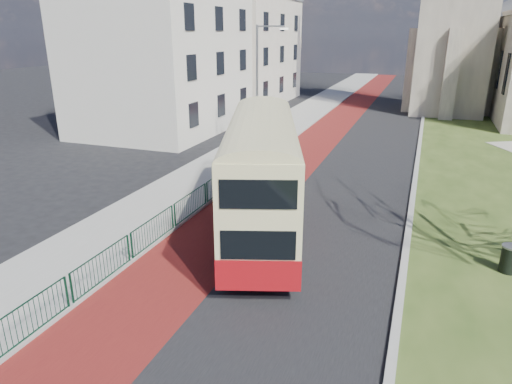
% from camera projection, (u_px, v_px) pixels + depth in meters
% --- Properties ---
extents(ground, '(160.00, 160.00, 0.00)m').
position_uv_depth(ground, '(194.00, 291.00, 14.34)').
color(ground, black).
rests_on(ground, ground).
extents(road_carriageway, '(9.00, 120.00, 0.01)m').
position_uv_depth(road_carriageway, '(348.00, 149.00, 31.54)').
color(road_carriageway, black).
rests_on(road_carriageway, ground).
extents(bus_lane, '(3.40, 120.00, 0.01)m').
position_uv_depth(bus_lane, '(310.00, 146.00, 32.42)').
color(bus_lane, '#591414').
rests_on(bus_lane, ground).
extents(pavement_west, '(4.00, 120.00, 0.12)m').
position_uv_depth(pavement_west, '(260.00, 141.00, 33.65)').
color(pavement_west, gray).
rests_on(pavement_west, ground).
extents(kerb_west, '(0.25, 120.00, 0.13)m').
position_uv_depth(kerb_west, '(286.00, 143.00, 32.99)').
color(kerb_west, '#999993').
rests_on(kerb_west, ground).
extents(kerb_east, '(0.25, 80.00, 0.13)m').
position_uv_depth(kerb_east, '(419.00, 147.00, 31.79)').
color(kerb_east, '#999993').
rests_on(kerb_east, ground).
extents(pedestrian_railing, '(0.07, 24.00, 1.12)m').
position_uv_depth(pedestrian_railing, '(175.00, 217.00, 18.66)').
color(pedestrian_railing, '#0C3622').
rests_on(pedestrian_railing, ground).
extents(street_block_near, '(10.30, 14.30, 13.00)m').
position_uv_depth(street_block_near, '(162.00, 47.00, 36.21)').
color(street_block_near, silver).
rests_on(street_block_near, ground).
extents(street_block_far, '(10.30, 16.30, 11.50)m').
position_uv_depth(street_block_far, '(239.00, 50.00, 50.61)').
color(street_block_far, beige).
rests_on(street_block_far, ground).
extents(streetlamp, '(2.13, 0.18, 8.00)m').
position_uv_depth(streetlamp, '(259.00, 81.00, 30.15)').
color(streetlamp, gray).
rests_on(streetlamp, pavement_west).
extents(bus, '(5.86, 11.09, 4.54)m').
position_uv_depth(bus, '(261.00, 170.00, 17.82)').
color(bus, maroon).
rests_on(bus, ground).
extents(litter_bin, '(0.71, 0.71, 0.96)m').
position_uv_depth(litter_bin, '(509.00, 259.00, 15.25)').
color(litter_bin, black).
rests_on(litter_bin, grass_green).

